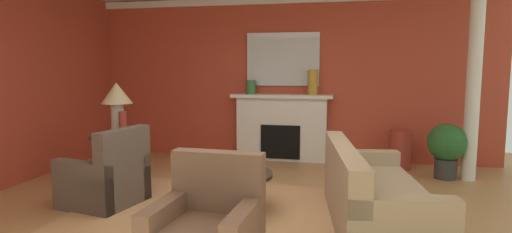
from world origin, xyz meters
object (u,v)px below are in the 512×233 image
(armchair_near_window, at_px, (106,180))
(table_lamp, at_px, (117,98))
(mantel_mirror, at_px, (283,59))
(coffee_table, at_px, (230,182))
(fireplace, at_px, (281,129))
(sofa, at_px, (372,199))
(vase_mantel_right, at_px, (313,82))
(side_table, at_px, (119,155))
(vase_on_side_table, at_px, (123,124))
(vase_mantel_left, at_px, (251,87))
(vase_tall_corner, at_px, (400,150))
(potted_plant, at_px, (447,146))

(armchair_near_window, height_order, table_lamp, table_lamp)
(mantel_mirror, bearing_deg, coffee_table, -93.80)
(armchair_near_window, xyz_separation_m, coffee_table, (1.52, 0.11, 0.03))
(fireplace, relative_size, table_lamp, 2.40)
(sofa, bearing_deg, fireplace, 115.34)
(vase_mantel_right, bearing_deg, fireplace, 174.86)
(side_table, xyz_separation_m, vase_on_side_table, (0.15, -0.12, 0.48))
(vase_on_side_table, bearing_deg, side_table, 141.34)
(vase_mantel_left, bearing_deg, coffee_table, -82.53)
(mantel_mirror, height_order, sofa, mantel_mirror)
(armchair_near_window, relative_size, coffee_table, 0.95)
(fireplace, height_order, vase_mantel_left, vase_mantel_left)
(fireplace, relative_size, mantel_mirror, 1.38)
(vase_tall_corner, bearing_deg, vase_mantel_left, 174.41)
(vase_mantel_left, distance_m, vase_mantel_right, 1.10)
(mantel_mirror, relative_size, potted_plant, 1.57)
(vase_on_side_table, bearing_deg, vase_mantel_right, 38.97)
(side_table, height_order, vase_mantel_left, vase_mantel_left)
(potted_plant, bearing_deg, mantel_mirror, 161.59)
(table_lamp, distance_m, vase_tall_corner, 4.50)
(vase_mantel_right, bearing_deg, vase_on_side_table, -141.03)
(vase_on_side_table, bearing_deg, coffee_table, -22.31)
(sofa, relative_size, vase_mantel_left, 8.80)
(side_table, xyz_separation_m, vase_mantel_left, (1.54, 1.89, 0.91))
(vase_mantel_left, height_order, potted_plant, vase_mantel_left)
(mantel_mirror, xyz_separation_m, vase_mantel_left, (-0.55, -0.17, -0.50))
(side_table, distance_m, potted_plant, 4.84)
(vase_tall_corner, bearing_deg, table_lamp, -158.14)
(mantel_mirror, relative_size, coffee_table, 1.30)
(armchair_near_window, height_order, potted_plant, armchair_near_window)
(table_lamp, bearing_deg, sofa, -16.13)
(coffee_table, bearing_deg, table_lamp, 156.19)
(armchair_near_window, bearing_deg, table_lamp, 111.69)
(sofa, bearing_deg, table_lamp, 163.87)
(mantel_mirror, height_order, side_table, mantel_mirror)
(fireplace, bearing_deg, table_lamp, -137.07)
(table_lamp, xyz_separation_m, vase_mantel_left, (1.54, 1.89, 0.09))
(fireplace, bearing_deg, vase_tall_corner, -8.50)
(vase_on_side_table, relative_size, potted_plant, 0.42)
(table_lamp, bearing_deg, armchair_near_window, -68.31)
(fireplace, bearing_deg, side_table, -137.07)
(side_table, bearing_deg, potted_plant, 14.29)
(vase_mantel_left, bearing_deg, side_table, -129.08)
(armchair_near_window, relative_size, table_lamp, 1.27)
(coffee_table, bearing_deg, sofa, -6.18)
(vase_mantel_left, bearing_deg, vase_mantel_right, 0.00)
(armchair_near_window, xyz_separation_m, vase_tall_corner, (3.72, 2.59, 0.02))
(mantel_mirror, distance_m, vase_on_side_table, 3.06)
(armchair_near_window, bearing_deg, coffee_table, 4.08)
(sofa, distance_m, table_lamp, 3.74)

